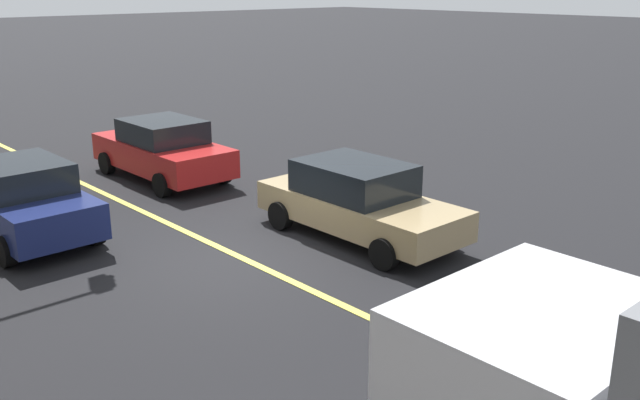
# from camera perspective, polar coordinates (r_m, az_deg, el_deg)

# --- Properties ---
(ground) EXTENTS (200.00, 200.00, 0.00)m
(ground) POSITION_cam_1_polar(r_m,az_deg,el_deg) (13.49, -6.53, -4.64)
(ground) COLOR black
(lane_stripe_center) EXTENTS (80.00, 0.16, 0.01)m
(lane_stripe_center) POSITION_cam_1_polar(r_m,az_deg,el_deg) (13.48, -6.54, -4.61)
(lane_stripe_center) COLOR #D8CC4C
(lane_stripe_center) RESTS_ON ground
(car_red) EXTENTS (4.43, 2.00, 1.59)m
(car_red) POSITION_cam_1_polar(r_m,az_deg,el_deg) (18.97, -12.66, 4.04)
(car_red) COLOR red
(car_red) RESTS_ON ground
(car_tan) EXTENTS (4.50, 1.96, 1.55)m
(car_tan) POSITION_cam_1_polar(r_m,az_deg,el_deg) (14.23, 3.11, -0.02)
(car_tan) COLOR tan
(car_tan) RESTS_ON ground
(car_navy) EXTENTS (4.14, 1.94, 1.59)m
(car_navy) POSITION_cam_1_polar(r_m,az_deg,el_deg) (15.43, -22.99, 0.05)
(car_navy) COLOR navy
(car_navy) RESTS_ON ground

